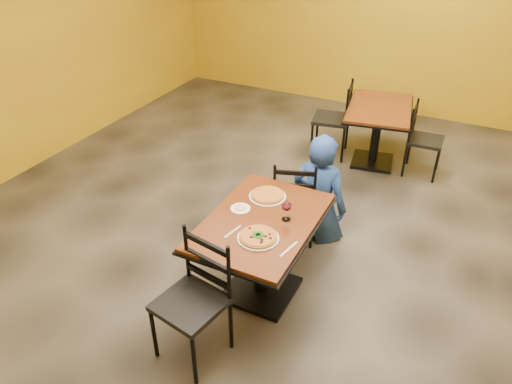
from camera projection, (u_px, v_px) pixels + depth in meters
The scene contains 18 objects.
floor at pixel (284, 257), 4.53m from camera, with size 7.00×8.00×0.01m, color black.
wall_back at pixel (401, 9), 6.77m from camera, with size 7.00×0.01×3.00m, color gold.
table_main at pixel (261, 239), 3.86m from camera, with size 0.83×1.23×0.75m.
table_second at pixel (378, 122), 5.81m from camera, with size 0.91×1.21×0.75m.
chair_main_near at pixel (190, 304), 3.36m from camera, with size 0.43×0.43×0.96m, color black, non-canonical shape.
chair_main_far at pixel (295, 198), 4.59m from camera, with size 0.40×0.40×0.88m, color black, non-canonical shape.
chair_second_left at pixel (331, 119), 6.07m from camera, with size 0.43×0.43×0.96m, color black, non-canonical shape.
chair_second_right at pixel (425, 141), 5.66m from camera, with size 0.39×0.39×0.86m, color black, non-canonical shape.
diner at pixel (320, 187), 4.57m from camera, with size 0.56×0.37×1.08m, color navy.
plate_main at pixel (258, 238), 3.55m from camera, with size 0.31×0.31×0.01m, color white.
pizza_main at pixel (258, 236), 3.54m from camera, with size 0.28×0.28×0.02m, color maroon.
plate_far at pixel (267, 196), 4.03m from camera, with size 0.31×0.31×0.01m, color white.
pizza_far at pixel (267, 195), 4.02m from camera, with size 0.28×0.28×0.02m, color #C07C25.
side_plate at pixel (240, 209), 3.87m from camera, with size 0.16×0.16×0.01m, color white.
dip at pixel (240, 208), 3.87m from camera, with size 0.09×0.09×0.01m, color tan.
wine_glass at pixel (286, 210), 3.71m from camera, with size 0.08×0.08×0.18m, color white, non-canonical shape.
fork at pixel (233, 232), 3.62m from camera, with size 0.01×0.19×0.00m, color silver.
knife at pixel (289, 249), 3.45m from camera, with size 0.01×0.21×0.00m, color silver.
Camera 1 is at (1.32, -3.27, 2.93)m, focal length 33.98 mm.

